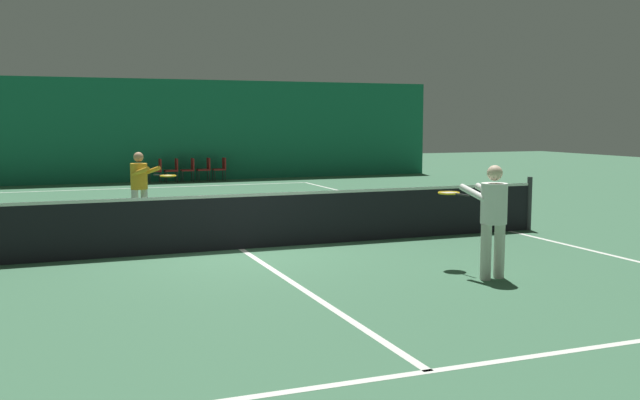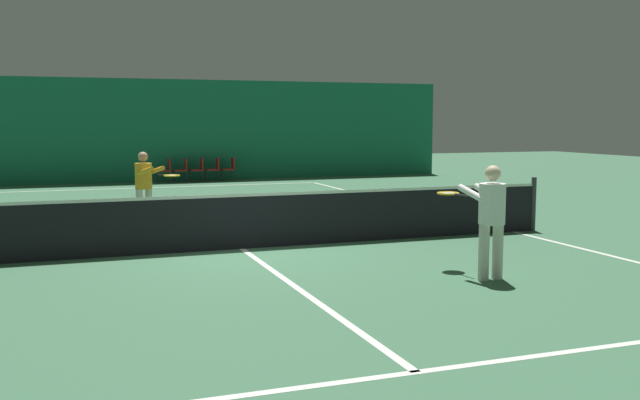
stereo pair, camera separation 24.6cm
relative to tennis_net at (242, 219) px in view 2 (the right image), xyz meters
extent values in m
plane|color=#386647|center=(0.00, 0.00, -0.51)|extent=(60.00, 60.00, 0.00)
cube|color=#196B4C|center=(0.00, 14.27, 1.32)|extent=(23.00, 0.12, 3.66)
cube|color=silver|center=(0.00, 11.90, -0.51)|extent=(11.00, 0.10, 0.00)
cube|color=silver|center=(0.00, 6.40, -0.51)|extent=(8.25, 0.10, 0.00)
cube|color=silver|center=(0.00, -6.40, -0.51)|extent=(8.25, 0.10, 0.00)
cube|color=silver|center=(5.50, 0.00, -0.51)|extent=(0.10, 23.80, 0.00)
cube|color=silver|center=(0.00, 0.00, -0.51)|extent=(0.10, 12.80, 0.00)
cube|color=black|center=(0.00, 0.00, -0.04)|extent=(11.90, 0.02, 0.95)
cube|color=white|center=(0.00, 0.00, 0.41)|extent=(11.90, 0.02, 0.05)
cylinder|color=#333338|center=(5.95, 0.00, 0.02)|extent=(0.10, 0.10, 1.07)
cylinder|color=beige|center=(2.54, -3.51, -0.12)|extent=(0.17, 0.17, 0.78)
cylinder|color=beige|center=(2.79, -3.47, -0.12)|extent=(0.17, 0.17, 0.78)
cylinder|color=white|center=(2.67, -3.49, 0.55)|extent=(0.41, 0.41, 0.56)
sphere|color=beige|center=(2.67, -3.49, 0.97)|extent=(0.21, 0.21, 0.21)
cylinder|color=white|center=(2.49, -3.26, 0.67)|extent=(0.17, 0.54, 0.23)
cylinder|color=white|center=(2.78, -3.22, 0.67)|extent=(0.17, 0.54, 0.23)
cylinder|color=black|center=(2.58, -2.83, 0.61)|extent=(0.07, 0.31, 0.03)
torus|color=gold|center=(2.53, -2.53, 0.61)|extent=(0.37, 0.37, 0.03)
cylinder|color=silver|center=(2.53, -2.53, 0.61)|extent=(0.31, 0.31, 0.00)
cylinder|color=beige|center=(-1.14, 3.64, -0.13)|extent=(0.20, 0.20, 0.75)
cylinder|color=beige|center=(-1.35, 3.52, -0.13)|extent=(0.20, 0.20, 0.75)
cylinder|color=gold|center=(-1.24, 3.58, 0.51)|extent=(0.48, 0.48, 0.54)
sphere|color=tan|center=(-1.24, 3.58, 0.92)|extent=(0.21, 0.21, 0.21)
cylinder|color=gold|center=(-1.00, 3.44, 0.64)|extent=(0.34, 0.49, 0.22)
cylinder|color=gold|center=(-1.24, 3.30, 0.64)|extent=(0.34, 0.49, 0.22)
cylinder|color=black|center=(-0.92, 3.02, 0.57)|extent=(0.18, 0.28, 0.03)
torus|color=gold|center=(-0.77, 2.76, 0.57)|extent=(0.45, 0.45, 0.03)
cylinder|color=silver|center=(-0.77, 2.76, 0.57)|extent=(0.38, 0.38, 0.00)
cylinder|color=#2D2D2D|center=(0.33, 13.91, -0.32)|extent=(0.03, 0.03, 0.39)
cylinder|color=#2D2D2D|center=(0.33, 13.53, -0.32)|extent=(0.03, 0.03, 0.39)
cylinder|color=#2D2D2D|center=(0.71, 13.91, -0.32)|extent=(0.03, 0.03, 0.39)
cylinder|color=#2D2D2D|center=(0.71, 13.53, -0.32)|extent=(0.03, 0.03, 0.39)
cube|color=#A51E1E|center=(0.52, 13.72, -0.10)|extent=(0.44, 0.44, 0.05)
cube|color=#A51E1E|center=(0.72, 13.72, 0.13)|extent=(0.04, 0.44, 0.40)
cylinder|color=#2D2D2D|center=(0.90, 13.91, -0.32)|extent=(0.03, 0.03, 0.39)
cylinder|color=#2D2D2D|center=(0.90, 13.53, -0.32)|extent=(0.03, 0.03, 0.39)
cylinder|color=#2D2D2D|center=(1.28, 13.91, -0.32)|extent=(0.03, 0.03, 0.39)
cylinder|color=#2D2D2D|center=(1.28, 13.53, -0.32)|extent=(0.03, 0.03, 0.39)
cube|color=#A51E1E|center=(1.09, 13.72, -0.10)|extent=(0.44, 0.44, 0.05)
cube|color=#A51E1E|center=(1.29, 13.72, 0.13)|extent=(0.04, 0.44, 0.40)
cylinder|color=#2D2D2D|center=(1.48, 13.91, -0.32)|extent=(0.03, 0.03, 0.39)
cylinder|color=#2D2D2D|center=(1.48, 13.53, -0.32)|extent=(0.03, 0.03, 0.39)
cylinder|color=#2D2D2D|center=(1.86, 13.91, -0.32)|extent=(0.03, 0.03, 0.39)
cylinder|color=#2D2D2D|center=(1.86, 13.53, -0.32)|extent=(0.03, 0.03, 0.39)
cube|color=#A51E1E|center=(1.67, 13.72, -0.10)|extent=(0.44, 0.44, 0.05)
cube|color=#A51E1E|center=(1.87, 13.72, 0.13)|extent=(0.04, 0.44, 0.40)
cylinder|color=#2D2D2D|center=(2.05, 13.91, -0.32)|extent=(0.03, 0.03, 0.39)
cylinder|color=#2D2D2D|center=(2.05, 13.53, -0.32)|extent=(0.03, 0.03, 0.39)
cylinder|color=#2D2D2D|center=(2.43, 13.91, -0.32)|extent=(0.03, 0.03, 0.39)
cylinder|color=#2D2D2D|center=(2.43, 13.53, -0.32)|extent=(0.03, 0.03, 0.39)
cube|color=#A51E1E|center=(2.24, 13.72, -0.10)|extent=(0.44, 0.44, 0.05)
cube|color=#A51E1E|center=(2.44, 13.72, 0.13)|extent=(0.04, 0.44, 0.40)
cylinder|color=#2D2D2D|center=(2.63, 13.91, -0.32)|extent=(0.03, 0.03, 0.39)
cylinder|color=#2D2D2D|center=(2.63, 13.53, -0.32)|extent=(0.03, 0.03, 0.39)
cylinder|color=#2D2D2D|center=(3.01, 13.91, -0.32)|extent=(0.03, 0.03, 0.39)
cylinder|color=#2D2D2D|center=(3.01, 13.53, -0.32)|extent=(0.03, 0.03, 0.39)
cube|color=#A51E1E|center=(2.82, 13.72, -0.10)|extent=(0.44, 0.44, 0.05)
cube|color=#A51E1E|center=(3.02, 13.72, 0.13)|extent=(0.04, 0.44, 0.40)
camera|label=1|loc=(-3.08, -11.69, 1.69)|focal=40.00mm
camera|label=2|loc=(-2.85, -11.78, 1.69)|focal=40.00mm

